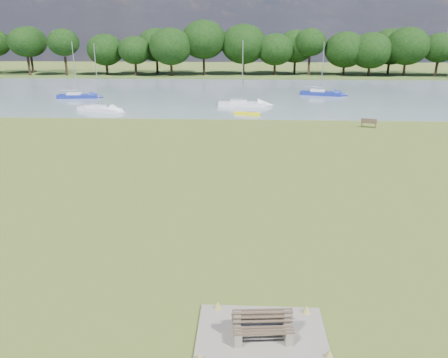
{
  "coord_description": "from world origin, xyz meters",
  "views": [
    {
      "loc": [
        -0.66,
        -25.73,
        9.5
      ],
      "look_at": [
        -1.79,
        -2.0,
        1.31
      ],
      "focal_mm": 35.0,
      "sensor_mm": 36.0,
      "label": 1
    }
  ],
  "objects_px": {
    "riverbank_bench": "(369,123)",
    "sailboat_1": "(99,108)",
    "bench_pair": "(262,325)",
    "sailboat_6": "(77,95)",
    "kayak": "(247,114)",
    "sailboat_5": "(242,103)",
    "sailboat_0": "(320,92)"
  },
  "relations": [
    {
      "from": "kayak",
      "to": "sailboat_5",
      "type": "xyz_separation_m",
      "value": [
        -0.72,
        6.14,
        0.3
      ]
    },
    {
      "from": "bench_pair",
      "to": "sailboat_5",
      "type": "relative_size",
      "value": 0.25
    },
    {
      "from": "bench_pair",
      "to": "riverbank_bench",
      "type": "relative_size",
      "value": 1.26
    },
    {
      "from": "sailboat_5",
      "to": "bench_pair",
      "type": "bearing_deg",
      "value": -87.26
    },
    {
      "from": "bench_pair",
      "to": "sailboat_5",
      "type": "height_order",
      "value": "sailboat_5"
    },
    {
      "from": "riverbank_bench",
      "to": "sailboat_0",
      "type": "bearing_deg",
      "value": 111.44
    },
    {
      "from": "riverbank_bench",
      "to": "sailboat_6",
      "type": "height_order",
      "value": "sailboat_6"
    },
    {
      "from": "sailboat_0",
      "to": "sailboat_6",
      "type": "distance_m",
      "value": 35.73
    },
    {
      "from": "riverbank_bench",
      "to": "sailboat_0",
      "type": "distance_m",
      "value": 22.43
    },
    {
      "from": "bench_pair",
      "to": "riverbank_bench",
      "type": "height_order",
      "value": "bench_pair"
    },
    {
      "from": "kayak",
      "to": "sailboat_1",
      "type": "xyz_separation_m",
      "value": [
        -17.92,
        1.68,
        0.26
      ]
    },
    {
      "from": "riverbank_bench",
      "to": "sailboat_1",
      "type": "relative_size",
      "value": 0.2
    },
    {
      "from": "kayak",
      "to": "sailboat_5",
      "type": "bearing_deg",
      "value": 111.94
    },
    {
      "from": "kayak",
      "to": "sailboat_0",
      "type": "xyz_separation_m",
      "value": [
        10.98,
        16.4,
        0.35
      ]
    },
    {
      "from": "riverbank_bench",
      "to": "kayak",
      "type": "xyz_separation_m",
      "value": [
        -12.28,
        5.98,
        -0.27
      ]
    },
    {
      "from": "sailboat_1",
      "to": "sailboat_6",
      "type": "relative_size",
      "value": 1.02
    },
    {
      "from": "riverbank_bench",
      "to": "sailboat_0",
      "type": "height_order",
      "value": "sailboat_0"
    },
    {
      "from": "kayak",
      "to": "riverbank_bench",
      "type": "bearing_deg",
      "value": -10.69
    },
    {
      "from": "riverbank_bench",
      "to": "sailboat_5",
      "type": "relative_size",
      "value": 0.2
    },
    {
      "from": "kayak",
      "to": "sailboat_5",
      "type": "height_order",
      "value": "sailboat_5"
    },
    {
      "from": "bench_pair",
      "to": "sailboat_1",
      "type": "height_order",
      "value": "sailboat_1"
    },
    {
      "from": "sailboat_1",
      "to": "bench_pair",
      "type": "bearing_deg",
      "value": -43.94
    },
    {
      "from": "kayak",
      "to": "sailboat_6",
      "type": "xyz_separation_m",
      "value": [
        -24.46,
        11.93,
        0.32
      ]
    },
    {
      "from": "kayak",
      "to": "sailboat_6",
      "type": "bearing_deg",
      "value": 169.29
    },
    {
      "from": "bench_pair",
      "to": "sailboat_0",
      "type": "xyz_separation_m",
      "value": [
        10.63,
        54.9,
        0.03
      ]
    },
    {
      "from": "riverbank_bench",
      "to": "sailboat_1",
      "type": "bearing_deg",
      "value": -176.11
    },
    {
      "from": "bench_pair",
      "to": "sailboat_0",
      "type": "relative_size",
      "value": 0.26
    },
    {
      "from": "riverbank_bench",
      "to": "sailboat_5",
      "type": "height_order",
      "value": "sailboat_5"
    },
    {
      "from": "sailboat_0",
      "to": "sailboat_1",
      "type": "height_order",
      "value": "sailboat_1"
    },
    {
      "from": "sailboat_1",
      "to": "sailboat_5",
      "type": "relative_size",
      "value": 0.96
    },
    {
      "from": "bench_pair",
      "to": "sailboat_6",
      "type": "xyz_separation_m",
      "value": [
        -24.82,
        50.43,
        -0.0
      ]
    },
    {
      "from": "riverbank_bench",
      "to": "kayak",
      "type": "height_order",
      "value": "riverbank_bench"
    }
  ]
}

